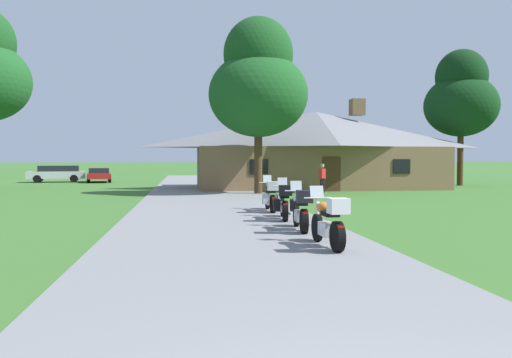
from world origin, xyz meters
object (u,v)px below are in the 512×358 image
object	(u,v)px
motorcycle_orange_nearest_to_camera	(329,222)
tree_by_lodge_front	(258,83)
motorcycle_silver_second_in_row	(301,210)
motorcycle_green_third_in_row	(284,202)
bystander_red_shirt_near_lodge	(322,177)
parked_silver_suv_far_left	(57,173)
tree_right_of_lodge	(461,97)
parked_red_sedan_far_left	(99,175)
motorcycle_black_farthest_in_row	(271,197)

from	to	relation	value
motorcycle_orange_nearest_to_camera	tree_by_lodge_front	xyz separation A→B (m)	(0.90, 17.77, 5.55)
motorcycle_silver_second_in_row	tree_by_lodge_front	xyz separation A→B (m)	(0.93, 15.06, 5.55)
motorcycle_green_third_in_row	bystander_red_shirt_near_lodge	world-z (taller)	bystander_red_shirt_near_lodge
tree_by_lodge_front	motorcycle_silver_second_in_row	bearing A→B (deg)	-93.52
motorcycle_silver_second_in_row	motorcycle_green_third_in_row	distance (m)	2.51
motorcycle_silver_second_in_row	motorcycle_green_third_in_row	xyz separation A→B (m)	(0.02, 2.51, -0.01)
parked_silver_suv_far_left	bystander_red_shirt_near_lodge	bearing A→B (deg)	-141.41
tree_right_of_lodge	parked_red_sedan_far_left	xyz separation A→B (m)	(-27.38, 9.09, -5.86)
motorcycle_black_farthest_in_row	tree_right_of_lodge	distance (m)	25.14
motorcycle_silver_second_in_row	motorcycle_black_farthest_in_row	bearing A→B (deg)	93.77
motorcycle_black_farthest_in_row	tree_by_lodge_front	xyz separation A→B (m)	(0.91, 9.96, 5.56)
motorcycle_green_third_in_row	bystander_red_shirt_near_lodge	size ratio (longest dim) A/B	1.23
motorcycle_orange_nearest_to_camera	tree_by_lodge_front	bearing A→B (deg)	84.64
tree_right_of_lodge	bystander_red_shirt_near_lodge	bearing A→B (deg)	-149.43
motorcycle_silver_second_in_row	motorcycle_green_third_in_row	size ratio (longest dim) A/B	1.00
motorcycle_orange_nearest_to_camera	tree_right_of_lodge	xyz separation A→B (m)	(17.03, 25.34, 5.88)
tree_right_of_lodge	motorcycle_orange_nearest_to_camera	bearing A→B (deg)	-123.90
motorcycle_silver_second_in_row	tree_by_lodge_front	distance (m)	16.08
tree_right_of_lodge	tree_by_lodge_front	distance (m)	17.82
tree_right_of_lodge	parked_red_sedan_far_left	distance (m)	29.44
tree_by_lodge_front	parked_red_sedan_far_left	size ratio (longest dim) A/B	2.20
parked_red_sedan_far_left	motorcycle_silver_second_in_row	bearing A→B (deg)	-81.08
motorcycle_orange_nearest_to_camera	parked_silver_suv_far_left	distance (m)	37.55
tree_by_lodge_front	parked_silver_suv_far_left	bearing A→B (deg)	130.71
motorcycle_black_farthest_in_row	bystander_red_shirt_near_lodge	bearing A→B (deg)	66.68
tree_by_lodge_front	bystander_red_shirt_near_lodge	bearing A→B (deg)	3.65
motorcycle_green_third_in_row	tree_by_lodge_front	size ratio (longest dim) A/B	0.21
bystander_red_shirt_near_lodge	tree_by_lodge_front	distance (m)	6.41
bystander_red_shirt_near_lodge	parked_silver_suv_far_left	xyz separation A→B (m)	(-18.46, 16.90, -0.17)
motorcycle_orange_nearest_to_camera	motorcycle_green_third_in_row	distance (m)	5.22
tree_right_of_lodge	parked_silver_suv_far_left	distance (m)	32.83
motorcycle_orange_nearest_to_camera	parked_red_sedan_far_left	bearing A→B (deg)	104.28
tree_right_of_lodge	parked_red_sedan_far_left	size ratio (longest dim) A/B	2.25
motorcycle_silver_second_in_row	motorcycle_orange_nearest_to_camera	bearing A→B (deg)	-85.53
motorcycle_green_third_in_row	parked_red_sedan_far_left	xyz separation A→B (m)	(-10.35, 29.21, 0.03)
motorcycle_green_third_in_row	motorcycle_black_farthest_in_row	distance (m)	2.58
motorcycle_green_third_in_row	motorcycle_black_farthest_in_row	xyz separation A→B (m)	(-0.00, 2.58, 0.00)
parked_silver_suv_far_left	motorcycle_orange_nearest_to_camera	bearing A→B (deg)	-167.30
motorcycle_orange_nearest_to_camera	motorcycle_black_farthest_in_row	distance (m)	7.81
motorcycle_green_third_in_row	motorcycle_black_farthest_in_row	bearing A→B (deg)	97.10
bystander_red_shirt_near_lodge	parked_silver_suv_far_left	distance (m)	25.03
motorcycle_green_third_in_row	parked_red_sedan_far_left	bearing A→B (deg)	116.53
motorcycle_silver_second_in_row	tree_right_of_lodge	world-z (taller)	tree_right_of_lodge
motorcycle_orange_nearest_to_camera	bystander_red_shirt_near_lodge	size ratio (longest dim) A/B	1.24
motorcycle_black_farthest_in_row	bystander_red_shirt_near_lodge	size ratio (longest dim) A/B	1.24
tree_right_of_lodge	parked_red_sedan_far_left	bearing A→B (deg)	161.63
parked_silver_suv_far_left	parked_red_sedan_far_left	world-z (taller)	parked_silver_suv_far_left
motorcycle_black_farthest_in_row	parked_silver_suv_far_left	size ratio (longest dim) A/B	0.43
motorcycle_black_farthest_in_row	tree_by_lodge_front	world-z (taller)	tree_by_lodge_front
tree_right_of_lodge	tree_by_lodge_front	size ratio (longest dim) A/B	1.02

